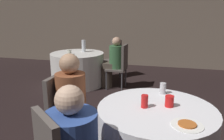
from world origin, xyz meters
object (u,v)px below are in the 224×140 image
object	(u,v)px
table_far	(78,69)
chair_far_east	(121,63)
chair_near_west	(63,112)
person_green_jacket	(113,63)
person_floral_shirt	(78,111)
bottle_far	(84,46)
pizza_plate_near	(187,125)
soda_can_red	(145,101)
soda_can_silver	(163,88)
chair_far_northeast	(114,55)

from	to	relation	value
table_far	chair_far_east	xyz separation A→B (m)	(1.01, -0.05, 0.20)
chair_near_west	person_green_jacket	xyz separation A→B (m)	(-0.08, 2.47, -0.01)
person_green_jacket	person_floral_shirt	bearing A→B (deg)	-171.56
bottle_far	person_green_jacket	bearing A→B (deg)	-16.83
person_floral_shirt	pizza_plate_near	distance (m)	1.11
person_green_jacket	bottle_far	world-z (taller)	person_green_jacket
soda_can_red	bottle_far	xyz separation A→B (m)	(-1.68, 2.73, 0.07)
bottle_far	chair_near_west	bearing A→B (deg)	-73.06
soda_can_silver	soda_can_red	xyz separation A→B (m)	(-0.15, -0.42, 0.00)
table_far	soda_can_red	size ratio (longest dim) A/B	9.72
chair_far_east	pizza_plate_near	bearing A→B (deg)	-155.05
person_green_jacket	bottle_far	distance (m)	0.84
chair_far_northeast	person_green_jacket	bearing A→B (deg)	142.51
pizza_plate_near	table_far	bearing A→B (deg)	127.24
chair_far_east	soda_can_silver	size ratio (longest dim) A/B	7.87
chair_far_east	bottle_far	distance (m)	1.00
table_far	chair_near_west	world-z (taller)	chair_near_west
chair_far_northeast	person_floral_shirt	size ratio (longest dim) A/B	0.80
chair_near_west	soda_can_red	bearing A→B (deg)	88.51
pizza_plate_near	bottle_far	size ratio (longest dim) A/B	0.94
soda_can_red	soda_can_silver	bearing A→B (deg)	69.57
chair_far_northeast	bottle_far	bearing A→B (deg)	86.45
chair_far_east	soda_can_red	bearing A→B (deg)	-160.30
chair_far_east	chair_far_northeast	size ratio (longest dim) A/B	1.00
person_floral_shirt	bottle_far	xyz separation A→B (m)	(-0.99, 2.70, 0.27)
table_far	person_floral_shirt	distance (m)	2.74
chair_near_west	chair_far_east	xyz separation A→B (m)	(0.10, 2.46, 0.00)
chair_near_west	person_floral_shirt	bearing A→B (deg)	90.00
chair_near_west	bottle_far	distance (m)	2.83
table_far	soda_can_silver	distance (m)	2.91
person_green_jacket	soda_can_red	world-z (taller)	person_green_jacket
person_floral_shirt	pizza_plate_near	bearing A→B (deg)	75.46
chair_far_east	person_green_jacket	distance (m)	0.18
bottle_far	person_floral_shirt	bearing A→B (deg)	-69.83
chair_near_west	person_green_jacket	world-z (taller)	person_green_jacket
person_green_jacket	bottle_far	xyz separation A→B (m)	(-0.75, 0.23, 0.31)
chair_near_west	chair_far_northeast	xyz separation A→B (m)	(-0.26, 3.29, 0.00)
person_floral_shirt	pizza_plate_near	world-z (taller)	person_floral_shirt
chair_far_east	soda_can_silver	xyz separation A→B (m)	(0.92, -2.08, 0.23)
pizza_plate_near	soda_can_red	size ratio (longest dim) A/B	2.08
bottle_far	pizza_plate_near	bearing A→B (deg)	-55.63
soda_can_red	table_far	bearing A→B (deg)	124.80
chair_far_east	soda_can_red	xyz separation A→B (m)	(0.76, -2.50, 0.23)
chair_far_northeast	chair_far_east	bearing A→B (deg)	153.40
person_floral_shirt	bottle_far	size ratio (longest dim) A/B	4.45
chair_far_northeast	soda_can_red	bearing A→B (deg)	148.27
chair_far_east	soda_can_silver	bearing A→B (deg)	-153.52
person_floral_shirt	chair_far_east	bearing A→B (deg)	-177.25
person_green_jacket	soda_can_red	distance (m)	2.69
chair_far_northeast	person_green_jacket	distance (m)	0.84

